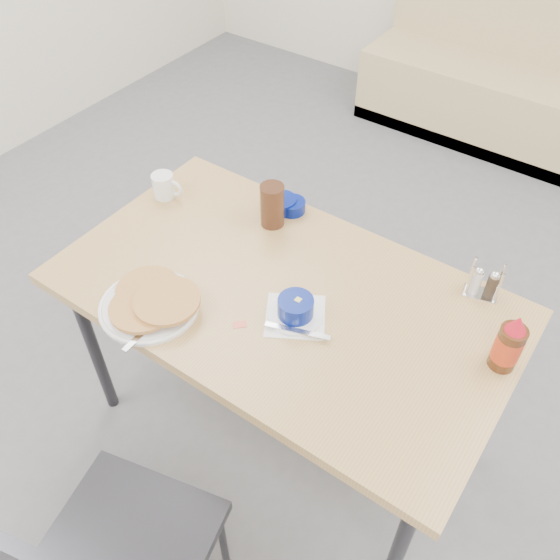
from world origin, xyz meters
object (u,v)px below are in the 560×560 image
Objects in this scene: amber_tumbler at (272,205)px; creamer_bowl at (292,206)px; dining_table at (283,306)px; condiment_caddy at (483,284)px; pancake_plate at (151,303)px; grits_setting at (296,310)px; butter_bowl at (282,204)px; booth_bench at (525,87)px; coffee_mug at (164,186)px; syrup_bottle at (509,345)px.

creamer_bowl is at bearing 79.18° from amber_tumbler.
dining_table is 0.61m from condiment_caddy.
pancake_plate is at bearing -135.81° from dining_table.
condiment_caddy reaches higher than grits_setting.
condiment_caddy reaches higher than butter_bowl.
pancake_plate reaches higher than creamer_bowl.
booth_bench reaches higher than creamer_bowl.
coffee_mug is 0.45× the size of grits_setting.
booth_bench reaches higher than syrup_bottle.
condiment_caddy is 0.27m from syrup_bottle.
booth_bench is 7.47× the size of grits_setting.
condiment_caddy is at bearing 44.41° from grits_setting.
syrup_bottle is at bearing 18.17° from grits_setting.
coffee_mug is 1.24× the size of creamer_bowl.
dining_table is at bearing -169.26° from syrup_bottle.
dining_table is 0.41m from butter_bowl.
syrup_bottle reaches higher than amber_tumbler.
pancake_plate is at bearing -97.30° from amber_tumbler.
creamer_bowl is 0.60× the size of amber_tumbler.
grits_setting is 1.31× the size of syrup_bottle.
butter_bowl is (0.39, 0.18, -0.02)m from coffee_mug.
butter_bowl is (-0.04, -0.01, 0.00)m from creamer_bowl.
condiment_caddy is (0.69, 0.00, 0.02)m from creamer_bowl.
creamer_bowl is 0.89× the size of butter_bowl.
condiment_caddy is at bearing -77.30° from booth_bench.
amber_tumbler reaches higher than dining_table.
grits_setting reaches higher than butter_bowl.
creamer_bowl is (0.42, 0.19, -0.03)m from coffee_mug.
grits_setting is at bearing 30.25° from pancake_plate.
booth_bench is at bearing 84.22° from pancake_plate.
coffee_mug is at bearing -155.27° from butter_bowl.
amber_tumbler is at bearing 171.71° from syrup_bottle.
amber_tumbler reaches higher than condiment_caddy.
pancake_plate is 1.01m from syrup_bottle.
condiment_caddy is (0.49, 0.34, 0.10)m from dining_table.
grits_setting is 0.59m from syrup_bottle.
coffee_mug reaches higher than creamer_bowl.
dining_table is at bearing -159.78° from condiment_caddy.
butter_bowl is 0.90m from syrup_bottle.
butter_bowl is (0.05, 0.60, 0.00)m from pancake_plate.
creamer_bowl is at bearing 24.51° from coffee_mug.
booth_bench is at bearing 91.89° from grits_setting.
syrup_bottle is (0.92, 0.40, 0.06)m from pancake_plate.
pancake_plate is at bearing -97.84° from creamer_bowl.
booth_bench reaches higher than amber_tumbler.
dining_table is 15.10× the size of creamer_bowl.
booth_bench is at bearing 83.94° from butter_bowl.
coffee_mug is 0.42m from amber_tumbler.
creamer_bowl is at bearing 165.40° from syrup_bottle.
coffee_mug is 0.43m from butter_bowl.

